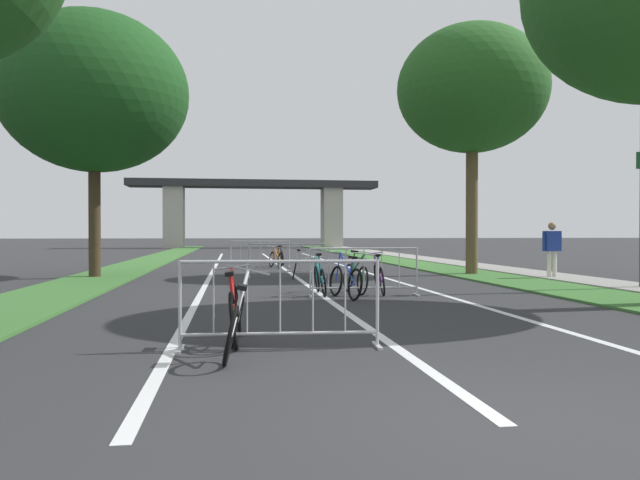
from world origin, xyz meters
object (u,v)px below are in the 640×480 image
(crowd_barrier_nearest, at_px, (280,305))
(bicycle_purple_1, at_px, (379,278))
(bicycle_teal_2, at_px, (320,279))
(bicycle_orange_8, at_px, (276,259))
(bicycle_blue_4, at_px, (345,281))
(tree_left_cypress_far, at_px, (94,93))
(bicycle_white_6, at_px, (295,267))
(bicycle_silver_5, at_px, (235,324))
(crowd_barrier_second, at_px, (364,272))
(tree_right_pine_near, at_px, (472,90))
(bicycle_green_0, at_px, (355,277))
(crowd_barrier_fourth, at_px, (260,254))
(crowd_barrier_third, at_px, (287,260))
(bicycle_red_3, at_px, (235,312))
(bicycle_black_7, at_px, (281,257))
(pedestrian_with_backpack, at_px, (552,245))

(crowd_barrier_nearest, xyz_separation_m, bicycle_purple_1, (2.69, 6.11, -0.16))
(bicycle_teal_2, distance_m, bicycle_orange_8, 10.31)
(bicycle_teal_2, height_order, bicycle_blue_4, bicycle_blue_4)
(tree_left_cypress_far, height_order, bicycle_teal_2, tree_left_cypress_far)
(bicycle_purple_1, distance_m, bicycle_white_6, 5.05)
(bicycle_silver_5, bearing_deg, crowd_barrier_second, 69.64)
(tree_right_pine_near, height_order, bicycle_purple_1, tree_right_pine_near)
(bicycle_green_0, bearing_deg, bicycle_silver_5, 59.96)
(bicycle_purple_1, relative_size, bicycle_orange_8, 0.99)
(crowd_barrier_fourth, bearing_deg, crowd_barrier_nearest, -91.74)
(bicycle_white_6, bearing_deg, tree_right_pine_near, 12.13)
(crowd_barrier_third, height_order, bicycle_purple_1, crowd_barrier_third)
(tree_left_cypress_far, distance_m, bicycle_blue_4, 10.65)
(crowd_barrier_fourth, height_order, bicycle_orange_8, crowd_barrier_fourth)
(tree_left_cypress_far, bearing_deg, bicycle_silver_5, -71.34)
(crowd_barrier_third, xyz_separation_m, crowd_barrier_fourth, (-0.57, 5.67, 0.00))
(crowd_barrier_nearest, bearing_deg, bicycle_red_3, 137.02)
(crowd_barrier_fourth, bearing_deg, bicycle_black_7, 34.75)
(bicycle_white_6, bearing_deg, tree_left_cypress_far, 177.35)
(bicycle_purple_1, relative_size, bicycle_red_3, 1.00)
(bicycle_purple_1, distance_m, bicycle_blue_4, 1.25)
(bicycle_blue_4, height_order, bicycle_black_7, bicycle_blue_4)
(bicycle_silver_5, bearing_deg, bicycle_teal_2, 78.14)
(tree_left_cypress_far, relative_size, bicycle_black_7, 4.71)
(crowd_barrier_third, distance_m, bicycle_orange_8, 5.08)
(bicycle_white_6, xyz_separation_m, bicycle_black_7, (0.08, 6.64, 0.01))
(pedestrian_with_backpack, bearing_deg, crowd_barrier_third, -15.37)
(crowd_barrier_nearest, xyz_separation_m, bicycle_teal_2, (1.35, 6.10, -0.17))
(bicycle_silver_5, xyz_separation_m, pedestrian_with_backpack, (9.28, 9.91, 0.66))
(tree_right_pine_near, bearing_deg, bicycle_black_7, 133.37)
(crowd_barrier_second, xyz_separation_m, bicycle_black_7, (-0.87, 11.93, -0.16))
(bicycle_green_0, bearing_deg, bicycle_orange_8, -91.88)
(bicycle_red_3, bearing_deg, crowd_barrier_nearest, -40.68)
(tree_right_pine_near, bearing_deg, bicycle_silver_5, -122.58)
(tree_right_pine_near, relative_size, bicycle_orange_8, 4.71)
(bicycle_green_0, xyz_separation_m, bicycle_silver_5, (-2.71, -6.67, -0.01))
(bicycle_green_0, height_order, bicycle_red_3, bicycle_green_0)
(bicycle_black_7, bearing_deg, bicycle_silver_5, -84.65)
(tree_right_pine_near, distance_m, crowd_barrier_third, 8.14)
(bicycle_blue_4, height_order, bicycle_white_6, bicycle_blue_4)
(bicycle_purple_1, height_order, bicycle_black_7, bicycle_purple_1)
(pedestrian_with_backpack, bearing_deg, bicycle_black_7, -49.62)
(bicycle_black_7, xyz_separation_m, pedestrian_with_backpack, (7.37, -8.10, 0.67))
(bicycle_green_0, distance_m, bicycle_black_7, 11.37)
(crowd_barrier_third, height_order, bicycle_black_7, crowd_barrier_third)
(crowd_barrier_fourth, xyz_separation_m, bicycle_red_3, (-1.04, -16.51, -0.14))
(crowd_barrier_fourth, relative_size, bicycle_black_7, 1.42)
(bicycle_purple_1, bearing_deg, crowd_barrier_fourth, 108.43)
(bicycle_black_7, bearing_deg, bicycle_white_6, -79.26)
(bicycle_teal_2, xyz_separation_m, bicycle_orange_8, (-0.24, 10.31, 0.00))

